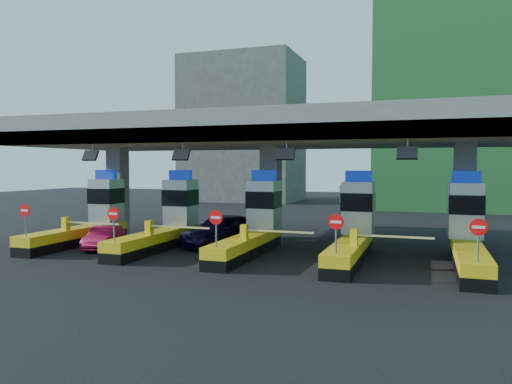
% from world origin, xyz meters
% --- Properties ---
extents(ground, '(120.00, 120.00, 0.00)m').
position_xyz_m(ground, '(0.00, 0.00, 0.00)').
color(ground, black).
rests_on(ground, ground).
extents(toll_canopy, '(28.00, 12.09, 7.00)m').
position_xyz_m(toll_canopy, '(0.00, 2.87, 6.13)').
color(toll_canopy, slate).
rests_on(toll_canopy, ground).
extents(toll_lane_far_left, '(4.43, 8.00, 4.16)m').
position_xyz_m(toll_lane_far_left, '(-10.00, 0.28, 1.40)').
color(toll_lane_far_left, black).
rests_on(toll_lane_far_left, ground).
extents(toll_lane_left, '(4.43, 8.00, 4.16)m').
position_xyz_m(toll_lane_left, '(-5.00, 0.28, 1.40)').
color(toll_lane_left, black).
rests_on(toll_lane_left, ground).
extents(toll_lane_center, '(4.43, 8.00, 4.16)m').
position_xyz_m(toll_lane_center, '(0.00, 0.28, 1.40)').
color(toll_lane_center, black).
rests_on(toll_lane_center, ground).
extents(toll_lane_right, '(4.43, 8.00, 4.16)m').
position_xyz_m(toll_lane_right, '(5.00, 0.28, 1.40)').
color(toll_lane_right, black).
rests_on(toll_lane_right, ground).
extents(toll_lane_far_right, '(4.43, 8.00, 4.16)m').
position_xyz_m(toll_lane_far_right, '(10.00, 0.28, 1.40)').
color(toll_lane_far_right, black).
rests_on(toll_lane_far_right, ground).
extents(bg_building_scaffold, '(18.00, 12.00, 28.00)m').
position_xyz_m(bg_building_scaffold, '(12.00, 32.00, 14.00)').
color(bg_building_scaffold, '#1E5926').
rests_on(bg_building_scaffold, ground).
extents(bg_building_concrete, '(14.00, 10.00, 18.00)m').
position_xyz_m(bg_building_concrete, '(-14.00, 36.00, 9.00)').
color(bg_building_concrete, '#4C4C49').
rests_on(bg_building_concrete, ground).
extents(van, '(3.72, 5.61, 1.78)m').
position_xyz_m(van, '(-2.30, 1.40, 0.89)').
color(van, black).
rests_on(van, ground).
extents(red_car, '(2.26, 3.82, 1.19)m').
position_xyz_m(red_car, '(-7.89, -1.39, 0.59)').
color(red_car, maroon).
rests_on(red_car, ground).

